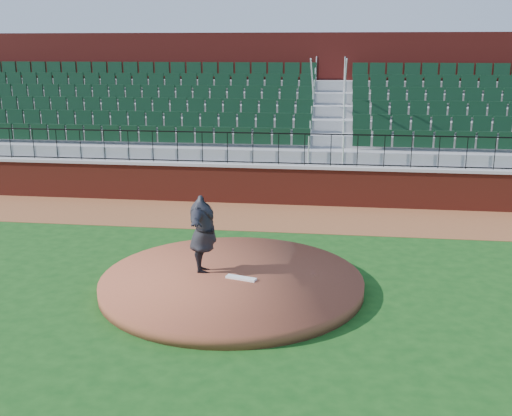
% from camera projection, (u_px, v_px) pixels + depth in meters
% --- Properties ---
extents(ground, '(90.00, 90.00, 0.00)m').
position_uv_depth(ground, '(247.00, 284.00, 13.11)').
color(ground, '#134112').
rests_on(ground, ground).
extents(warning_track, '(34.00, 3.20, 0.01)m').
position_uv_depth(warning_track, '(273.00, 216.00, 18.29)').
color(warning_track, brown).
rests_on(warning_track, ground).
extents(field_wall, '(34.00, 0.35, 1.20)m').
position_uv_depth(field_wall, '(278.00, 186.00, 19.67)').
color(field_wall, maroon).
rests_on(field_wall, ground).
extents(wall_cap, '(34.00, 0.45, 0.10)m').
position_uv_depth(wall_cap, '(278.00, 166.00, 19.50)').
color(wall_cap, '#B7B7B7').
rests_on(wall_cap, field_wall).
extents(wall_railing, '(34.00, 0.05, 1.00)m').
position_uv_depth(wall_railing, '(279.00, 149.00, 19.36)').
color(wall_railing, black).
rests_on(wall_railing, wall_cap).
extents(seating_stands, '(34.00, 5.10, 4.60)m').
position_uv_depth(seating_stands, '(286.00, 123.00, 21.84)').
color(seating_stands, gray).
rests_on(seating_stands, ground).
extents(concourse_wall, '(34.00, 0.50, 5.50)m').
position_uv_depth(concourse_wall, '(292.00, 103.00, 24.41)').
color(concourse_wall, maroon).
rests_on(concourse_wall, ground).
extents(pitchers_mound, '(5.55, 5.55, 0.25)m').
position_uv_depth(pitchers_mound, '(232.00, 282.00, 12.86)').
color(pitchers_mound, brown).
rests_on(pitchers_mound, ground).
extents(pitching_rubber, '(0.67, 0.33, 0.04)m').
position_uv_depth(pitching_rubber, '(241.00, 278.00, 12.70)').
color(pitching_rubber, white).
rests_on(pitching_rubber, pitchers_mound).
extents(pitcher, '(0.88, 2.15, 1.70)m').
position_uv_depth(pitcher, '(203.00, 234.00, 12.92)').
color(pitcher, black).
rests_on(pitcher, pitchers_mound).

